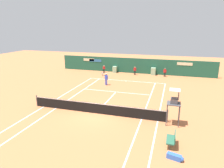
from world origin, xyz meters
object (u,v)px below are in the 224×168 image
at_px(player_on_baseline, 106,78).
at_px(tennis_ball_near_service_line, 81,101).
at_px(equipment_bag, 176,157).
at_px(ball_kid_left_post, 165,72).
at_px(ball_kid_right_post, 135,70).
at_px(ball_kid_centre_post, 104,69).
at_px(tennis_ball_by_sideline, 82,87).
at_px(player_bench, 172,139).
at_px(umpire_chair, 174,102).

relative_size(player_on_baseline, tennis_ball_near_service_line, 26.25).
xyz_separation_m(equipment_bag, ball_kid_left_post, (-1.70, 20.49, 0.61)).
bearing_deg(ball_kid_right_post, equipment_bag, 116.86).
bearing_deg(ball_kid_centre_post, ball_kid_left_post, -173.29).
bearing_deg(ball_kid_centre_post, tennis_ball_by_sideline, 97.33).
height_order(player_bench, tennis_ball_by_sideline, player_bench).
height_order(ball_kid_left_post, tennis_ball_by_sideline, ball_kid_left_post).
xyz_separation_m(player_on_baseline, ball_kid_left_post, (7.03, 6.85, -0.17)).
bearing_deg(equipment_bag, umpire_chair, 93.32).
height_order(ball_kid_right_post, tennis_ball_by_sideline, ball_kid_right_post).
distance_m(ball_kid_centre_post, ball_kid_left_post, 9.67).
xyz_separation_m(player_on_baseline, tennis_ball_near_service_line, (-0.53, -6.51, -0.90)).
relative_size(equipment_bag, ball_kid_left_post, 0.72).
distance_m(player_bench, tennis_ball_near_service_line, 10.68).
bearing_deg(umpire_chair, ball_kid_left_post, 5.16).
relative_size(equipment_bag, ball_kid_centre_post, 0.78).
distance_m(player_bench, equipment_bag, 1.48).
xyz_separation_m(player_bench, player_on_baseline, (-8.47, 12.23, 0.43)).
height_order(ball_kid_centre_post, tennis_ball_near_service_line, ball_kid_centre_post).
distance_m(player_bench, ball_kid_centre_post, 22.08).
bearing_deg(tennis_ball_near_service_line, ball_kid_centre_post, 98.98).
bearing_deg(ball_kid_left_post, player_on_baseline, 53.96).
xyz_separation_m(player_bench, ball_kid_right_post, (-6.01, 19.08, 0.25)).
distance_m(player_on_baseline, ball_kid_right_post, 7.28).
xyz_separation_m(equipment_bag, tennis_ball_near_service_line, (-9.26, 7.14, -0.13)).
xyz_separation_m(umpire_chair, player_on_baseline, (-8.46, 9.06, -0.89)).
relative_size(ball_kid_centre_post, ball_kid_right_post, 0.94).
distance_m(equipment_bag, ball_kid_centre_post, 23.44).
height_order(ball_kid_centre_post, ball_kid_right_post, ball_kid_right_post).
bearing_deg(player_on_baseline, ball_kid_right_post, -93.38).
bearing_deg(player_bench, equipment_bag, -169.81).
relative_size(umpire_chair, equipment_bag, 2.90).
relative_size(player_bench, ball_kid_left_post, 0.92).
height_order(player_on_baseline, ball_kid_right_post, player_on_baseline).
distance_m(equipment_bag, player_on_baseline, 16.22).
xyz_separation_m(tennis_ball_by_sideline, tennis_ball_near_service_line, (2.01, -4.53, 0.00)).
height_order(umpire_chair, ball_kid_left_post, umpire_chair).
bearing_deg(player_on_baseline, tennis_ball_near_service_line, 101.76).
bearing_deg(player_on_baseline, tennis_ball_by_sideline, 54.22).
relative_size(umpire_chair, ball_kid_right_post, 2.12).
bearing_deg(ball_kid_left_post, tennis_ball_by_sideline, 52.36).
height_order(umpire_chair, equipment_bag, umpire_chair).
bearing_deg(ball_kid_right_post, ball_kid_left_post, -170.13).
xyz_separation_m(ball_kid_left_post, tennis_ball_by_sideline, (-9.57, -8.82, -0.73)).
bearing_deg(player_bench, tennis_ball_near_service_line, 57.58).
relative_size(umpire_chair, player_bench, 2.29).
bearing_deg(tennis_ball_near_service_line, umpire_chair, -15.84).
distance_m(umpire_chair, equipment_bag, 4.89).
distance_m(player_bench, ball_kid_left_post, 19.13).
distance_m(ball_kid_centre_post, ball_kid_right_post, 5.11).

